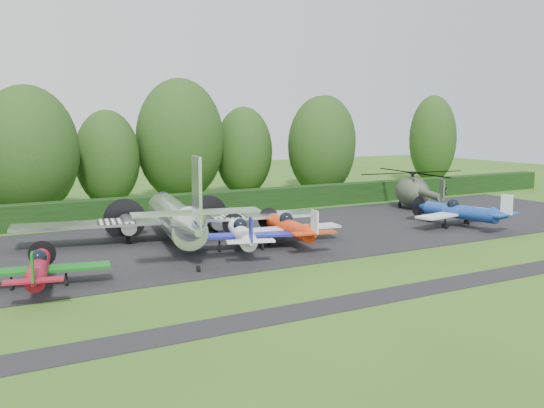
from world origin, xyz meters
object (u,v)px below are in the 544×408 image
light_plane_white (241,234)px  light_plane_blue (460,212)px  light_plane_red (38,268)px  light_plane_orange (290,227)px  helicopter (413,189)px  transport_plane (176,218)px  sign_board (410,187)px

light_plane_white → light_plane_blue: 18.82m
light_plane_red → light_plane_orange: bearing=-0.9°
light_plane_red → helicopter: 36.81m
transport_plane → sign_board: transport_plane is taller
light_plane_blue → helicopter: (3.53, 9.24, 0.63)m
light_plane_white → light_plane_orange: light_plane_orange is taller
light_plane_blue → sign_board: 17.16m
light_plane_blue → helicopter: 9.91m
helicopter → sign_board: 7.54m
light_plane_orange → sign_board: bearing=24.0°
light_plane_orange → light_plane_blue: (14.97, -0.90, 0.04)m
light_plane_orange → light_plane_blue: size_ratio=0.97×
light_plane_blue → sign_board: light_plane_blue is taller
light_plane_blue → helicopter: size_ratio=0.65×
light_plane_white → light_plane_blue: (18.82, -0.47, 0.07)m
transport_plane → light_plane_white: transport_plane is taller
light_plane_red → sign_board: bearing=11.7°
transport_plane → light_plane_blue: (21.61, -4.61, -0.60)m
light_plane_blue → transport_plane: bearing=177.5°
light_plane_white → transport_plane: bearing=105.9°
light_plane_red → sign_board: 43.37m
light_plane_white → helicopter: bearing=3.3°
transport_plane → light_plane_blue: bearing=-23.3°
light_plane_red → light_plane_orange: light_plane_orange is taller
helicopter → light_plane_white: bearing=179.1°
transport_plane → light_plane_orange: 7.63m
light_plane_blue → sign_board: size_ratio=2.55×
light_plane_orange → helicopter: (18.50, 8.33, 0.67)m
helicopter → light_plane_red: bearing=175.8°
light_plane_red → sign_board: (39.81, 17.21, 0.13)m
light_plane_red → light_plane_white: 12.91m
light_plane_red → helicopter: (34.97, 11.47, 0.79)m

